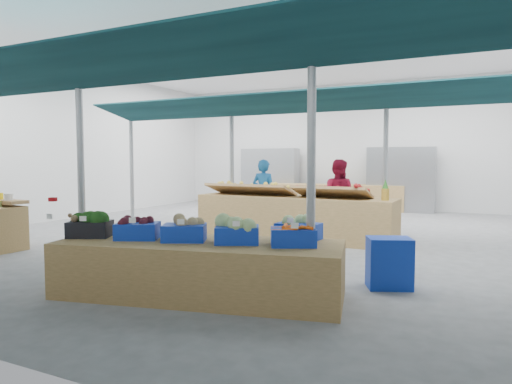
% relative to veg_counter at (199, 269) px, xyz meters
% --- Properties ---
extents(floor, '(13.00, 13.00, 0.00)m').
position_rel_veg_counter_xyz_m(floor, '(-1.22, 4.31, -0.33)').
color(floor, '#5E5E61').
rests_on(floor, ground).
extents(hall, '(13.00, 13.00, 13.00)m').
position_rel_veg_counter_xyz_m(hall, '(-1.22, 5.75, 2.32)').
color(hall, silver).
rests_on(hall, ground).
extents(pole_grid, '(10.00, 4.60, 3.00)m').
position_rel_veg_counter_xyz_m(pole_grid, '(-0.47, 2.56, 1.48)').
color(pole_grid, gray).
rests_on(pole_grid, floor).
extents(awnings, '(9.50, 7.08, 0.30)m').
position_rel_veg_counter_xyz_m(awnings, '(-0.47, 2.56, 2.45)').
color(awnings, black).
rests_on(awnings, pole_grid).
extents(back_shelving_left, '(2.00, 0.50, 2.00)m').
position_rel_veg_counter_xyz_m(back_shelving_left, '(-3.72, 10.31, 0.67)').
color(back_shelving_left, '#B23F33').
rests_on(back_shelving_left, floor).
extents(back_shelving_right, '(2.00, 0.50, 2.00)m').
position_rel_veg_counter_xyz_m(back_shelving_right, '(0.78, 10.31, 0.67)').
color(back_shelving_right, '#B23F33').
rests_on(back_shelving_right, floor).
extents(veg_counter, '(3.54, 1.84, 0.66)m').
position_rel_veg_counter_xyz_m(veg_counter, '(0.00, 0.00, 0.00)').
color(veg_counter, olive).
rests_on(veg_counter, floor).
extents(fruit_counter, '(4.12, 1.08, 0.88)m').
position_rel_veg_counter_xyz_m(fruit_counter, '(-0.42, 4.20, 0.11)').
color(fruit_counter, olive).
rests_on(fruit_counter, floor).
extents(far_counter, '(4.68, 1.79, 0.83)m').
position_rel_veg_counter_xyz_m(far_counter, '(-1.40, 9.99, 0.09)').
color(far_counter, olive).
rests_on(far_counter, floor).
extents(crate_stack, '(0.64, 0.55, 0.64)m').
position_rel_veg_counter_xyz_m(crate_stack, '(1.97, 1.34, -0.01)').
color(crate_stack, '#0F31AD').
rests_on(crate_stack, floor).
extents(vendor_left, '(0.61, 0.41, 1.64)m').
position_rel_veg_counter_xyz_m(vendor_left, '(-1.62, 5.30, 0.49)').
color(vendor_left, '#15528E').
rests_on(vendor_left, floor).
extents(vendor_right, '(0.81, 0.64, 1.64)m').
position_rel_veg_counter_xyz_m(vendor_right, '(0.18, 5.30, 0.49)').
color(vendor_right, maroon).
rests_on(vendor_right, floor).
extents(crate_broccoli, '(0.60, 0.53, 0.35)m').
position_rel_veg_counter_xyz_m(crate_broccoli, '(-1.42, -0.32, 0.49)').
color(crate_broccoli, black).
rests_on(crate_broccoli, veg_counter).
extents(crate_beets, '(0.60, 0.53, 0.29)m').
position_rel_veg_counter_xyz_m(crate_beets, '(-0.78, -0.17, 0.46)').
color(crate_beets, '#0F31AD').
rests_on(crate_beets, veg_counter).
extents(crate_celeriac, '(0.60, 0.53, 0.31)m').
position_rel_veg_counter_xyz_m(crate_celeriac, '(-0.18, -0.04, 0.47)').
color(crate_celeriac, '#0F31AD').
rests_on(crate_celeriac, veg_counter).
extents(crate_cabbage, '(0.60, 0.53, 0.35)m').
position_rel_veg_counter_xyz_m(crate_cabbage, '(0.46, 0.10, 0.49)').
color(crate_cabbage, '#0F31AD').
rests_on(crate_cabbage, veg_counter).
extents(crate_carrots, '(0.60, 0.53, 0.29)m').
position_rel_veg_counter_xyz_m(crate_carrots, '(1.10, 0.25, 0.44)').
color(crate_carrots, '#0F31AD').
rests_on(crate_carrots, veg_counter).
extents(sparrow, '(0.12, 0.09, 0.11)m').
position_rel_veg_counter_xyz_m(sparrow, '(-1.54, -0.46, 0.58)').
color(sparrow, brown).
rests_on(sparrow, crate_broccoli).
extents(pole_ribbon, '(0.12, 0.12, 0.28)m').
position_rel_veg_counter_xyz_m(pole_ribbon, '(-2.11, -0.29, 0.75)').
color(pole_ribbon, '#AB0B10').
rests_on(pole_ribbon, pole_grid).
extents(apple_heap_yellow, '(1.93, 0.80, 0.27)m').
position_rel_veg_counter_xyz_m(apple_heap_yellow, '(-1.40, 4.13, 0.71)').
color(apple_heap_yellow, '#997247').
rests_on(apple_heap_yellow, fruit_counter).
extents(apple_heap_red, '(1.53, 0.78, 0.27)m').
position_rel_veg_counter_xyz_m(apple_heap_red, '(0.40, 4.08, 0.71)').
color(apple_heap_red, '#997247').
rests_on(apple_heap_red, fruit_counter).
extents(pineapple, '(0.14, 0.14, 0.39)m').
position_rel_veg_counter_xyz_m(pineapple, '(1.42, 4.05, 0.73)').
color(pineapple, '#8C6019').
rests_on(pineapple, fruit_counter).
extents(crate_extra, '(0.53, 0.42, 0.32)m').
position_rel_veg_counter_xyz_m(crate_extra, '(1.00, 0.66, 0.48)').
color(crate_extra, '#0F31AD').
rests_on(crate_extra, veg_counter).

